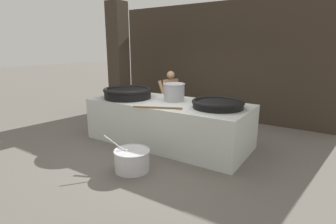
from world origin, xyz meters
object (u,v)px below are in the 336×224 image
(giant_wok_near, at_px, (128,93))
(stock_pot, at_px, (174,92))
(cook, at_px, (170,97))
(prep_bowl_vegetables, at_px, (132,159))
(giant_wok_far, at_px, (218,104))

(giant_wok_near, height_order, stock_pot, stock_pot)
(cook, distance_m, prep_bowl_vegetables, 3.06)
(prep_bowl_vegetables, bearing_deg, giant_wok_far, 59.29)
(cook, bearing_deg, stock_pot, 136.34)
(giant_wok_near, distance_m, cook, 1.46)
(cook, bearing_deg, prep_bowl_vegetables, 118.58)
(giant_wok_near, relative_size, giant_wok_far, 1.09)
(giant_wok_far, xyz_separation_m, prep_bowl_vegetables, (-0.99, -1.66, -0.88))
(giant_wok_near, height_order, cook, cook)
(giant_wok_near, relative_size, prep_bowl_vegetables, 1.42)
(giant_wok_far, distance_m, cook, 2.27)
(giant_wok_near, xyz_separation_m, cook, (0.41, 1.37, -0.28))
(giant_wok_near, relative_size, stock_pot, 2.28)
(giant_wok_near, xyz_separation_m, prep_bowl_vegetables, (1.35, -1.46, -0.93))
(cook, height_order, prep_bowl_vegetables, cook)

